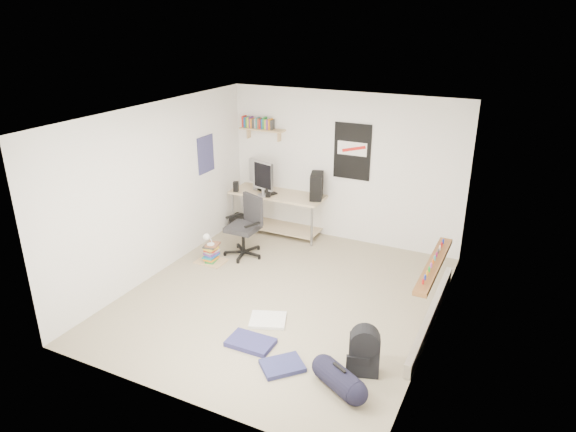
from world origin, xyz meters
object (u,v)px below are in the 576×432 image
at_px(backpack, 364,355).
at_px(duffel_bag, 339,378).
at_px(office_chair, 243,227).
at_px(book_stack, 211,253).
at_px(desk, 279,213).

height_order(backpack, duffel_bag, backpack).
xyz_separation_m(office_chair, book_stack, (-0.33, -0.43, -0.34)).
bearing_deg(desk, book_stack, -89.61).
bearing_deg(office_chair, duffel_bag, -19.75).
bearing_deg(book_stack, office_chair, 52.31).
bearing_deg(book_stack, duffel_bag, -33.48).
relative_size(office_chair, backpack, 2.24).
relative_size(office_chair, book_stack, 2.34).
xyz_separation_m(desk, office_chair, (-0.08, -1.09, 0.12)).
distance_m(backpack, book_stack, 3.32).
bearing_deg(duffel_bag, office_chair, 166.39).
xyz_separation_m(desk, backpack, (2.56, -3.00, -0.16)).
bearing_deg(book_stack, backpack, -26.40).
bearing_deg(desk, duffel_bag, -38.81).
bearing_deg(duffel_bag, desk, 154.54).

